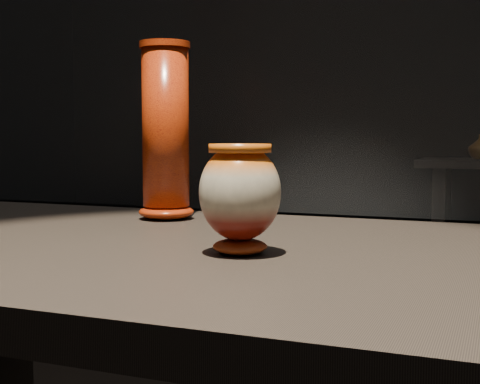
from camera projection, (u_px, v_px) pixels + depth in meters
name	position (u px, v px, depth m)	size (l,w,h in m)	color
main_vase	(240.00, 194.00, 0.92)	(0.14, 0.14, 0.15)	maroon
tall_vase	(166.00, 134.00, 1.30)	(0.14, 0.14, 0.34)	#C53D0D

